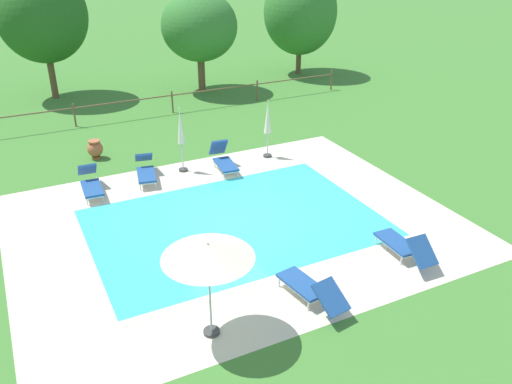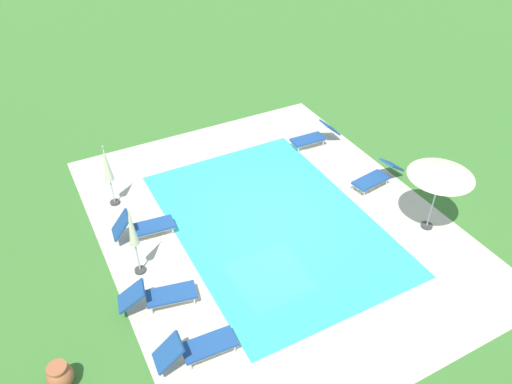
{
  "view_description": "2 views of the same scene",
  "coord_description": "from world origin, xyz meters",
  "views": [
    {
      "loc": [
        -5.59,
        -12.62,
        7.9
      ],
      "look_at": [
        0.95,
        0.5,
        0.6
      ],
      "focal_mm": 37.24,
      "sensor_mm": 36.0,
      "label": 1
    },
    {
      "loc": [
        -10.2,
        5.95,
        10.32
      ],
      "look_at": [
        0.51,
        0.3,
        0.96
      ],
      "focal_mm": 34.75,
      "sensor_mm": 36.0,
      "label": 2
    }
  ],
  "objects": [
    {
      "name": "pool_coping_rim",
      "position": [
        0.0,
        0.0,
        0.01
      ],
      "size": [
        8.88,
        6.28,
        0.01
      ],
      "color": "beige",
      "rests_on": "ground"
    },
    {
      "name": "sun_lounger_north_near_steps",
      "position": [
        1.25,
        3.74,
        0.4
      ],
      "size": [
        0.79,
        1.89,
        1.0
      ],
      "color": "navy",
      "rests_on": "ground"
    },
    {
      "name": "pool_deck_paving",
      "position": [
        0.0,
        0.0,
        0.0
      ],
      "size": [
        12.75,
        10.16,
        0.01
      ],
      "primitive_type": "cube",
      "color": "beige",
      "rests_on": "ground"
    },
    {
      "name": "patio_umbrella_closed_row_mid_east",
      "position": [
        -0.1,
        4.31,
        1.53
      ],
      "size": [
        0.32,
        0.32,
        2.38
      ],
      "color": "#383838",
      "rests_on": "ground"
    },
    {
      "name": "sun_lounger_south_near_corner",
      "position": [
        -3.43,
        3.93,
        0.38
      ],
      "size": [
        0.71,
        1.99,
        0.89
      ],
      "color": "navy",
      "rests_on": "ground"
    },
    {
      "name": "ground_plane",
      "position": [
        0.0,
        0.0,
        0.0
      ],
      "size": [
        160.0,
        160.0,
        0.0
      ],
      "primitive_type": "plane",
      "color": "#3D752D"
    },
    {
      "name": "sun_lounger_north_far",
      "position": [
        0.04,
        -4.15,
        0.37
      ],
      "size": [
        0.9,
        2.09,
        0.81
      ],
      "color": "navy",
      "rests_on": "ground"
    },
    {
      "name": "sun_lounger_north_mid",
      "position": [
        3.24,
        -3.68,
        0.38
      ],
      "size": [
        0.66,
        1.98,
        0.88
      ],
      "color": "navy",
      "rests_on": "ground"
    },
    {
      "name": "swimming_pool_water",
      "position": [
        0.0,
        0.0,
        0.01
      ],
      "size": [
        8.4,
        5.8,
        0.01
      ],
      "primitive_type": "cube",
      "color": "#38C6D1",
      "rests_on": "ground"
    },
    {
      "name": "sun_lounger_north_end",
      "position": [
        -1.51,
        4.18,
        0.37
      ],
      "size": [
        1.0,
        2.09,
        0.83
      ],
      "color": "navy",
      "rests_on": "ground"
    },
    {
      "name": "patio_umbrella_closed_row_west",
      "position": [
        3.25,
        4.13,
        1.45
      ],
      "size": [
        0.32,
        0.32,
        2.25
      ],
      "color": "#383838",
      "rests_on": "ground"
    },
    {
      "name": "terracotta_urn_near_fence",
      "position": [
        -2.7,
        6.91,
        0.39
      ],
      "size": [
        0.59,
        0.59,
        0.72
      ],
      "color": "#A85B38",
      "rests_on": "ground"
    },
    {
      "name": "patio_umbrella_open_foreground",
      "position": [
        -2.45,
        -4.17,
        2.1
      ],
      "size": [
        1.92,
        1.92,
        2.32
      ],
      "color": "#383838",
      "rests_on": "ground"
    }
  ]
}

